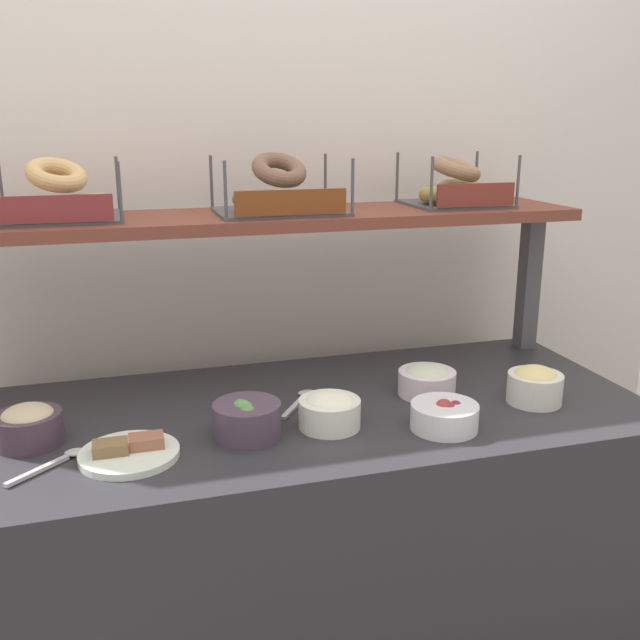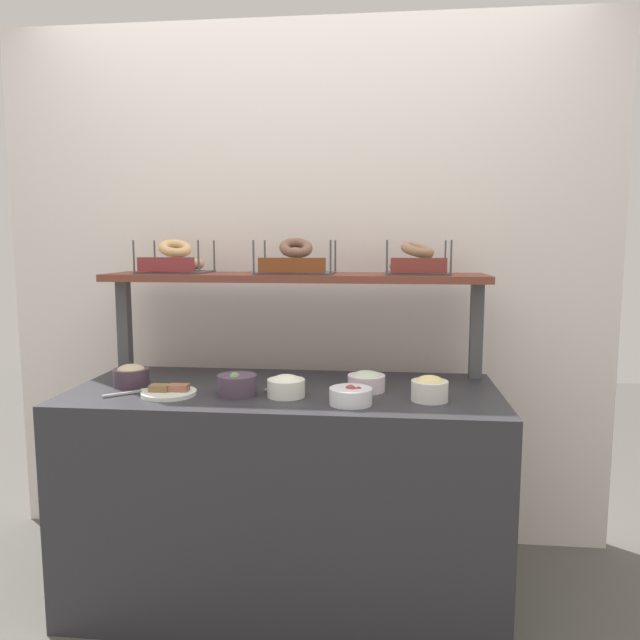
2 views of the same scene
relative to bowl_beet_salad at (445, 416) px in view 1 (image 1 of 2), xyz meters
The scene contains 16 objects.
back_wall 0.86m from the bowl_beet_salad, 109.63° to the left, with size 2.84×0.06×2.40m, color white.
deli_counter 0.56m from the bowl_beet_salad, 143.44° to the left, with size 1.64×0.70×0.85m, color #2D2D33.
shelf_riser_right 0.70m from the bowl_beet_salad, 43.63° to the left, with size 0.05×0.05×0.40m, color #4C4C51.
upper_shelf 0.66m from the bowl_beet_salad, 119.69° to the left, with size 1.60×0.32×0.03m, color brown.
bowl_beet_salad is the anchor object (origin of this frame).
bowl_tuna_salad 0.89m from the bowl_beet_salad, 168.56° to the left, with size 0.14×0.14×0.09m.
bowl_veggie_mix 0.43m from the bowl_beet_salad, 168.82° to the left, with size 0.15×0.15×0.09m.
bowl_scallion_spread 0.21m from the bowl_beet_salad, 76.61° to the left, with size 0.14×0.14×0.08m.
bowl_egg_salad 0.29m from the bowl_beet_salad, 15.74° to the left, with size 0.13×0.13×0.09m.
bowl_cream_cheese 0.25m from the bowl_beet_salad, 161.63° to the left, with size 0.14×0.14×0.08m.
serving_plate_white 0.68m from the bowl_beet_salad, behind, with size 0.20×0.20×0.04m.
serving_spoon_near_plate 0.36m from the bowl_beet_salad, 137.92° to the left, with size 0.12×0.15×0.01m.
serving_spoon_by_edge 0.81m from the bowl_beet_salad, behind, with size 0.15×0.13×0.01m.
bagel_basket_plain 1.03m from the bowl_beet_salad, 148.72° to the left, with size 0.29×0.26×0.15m.
bagel_basket_poppy 0.69m from the bowl_beet_salad, 119.79° to the left, with size 0.32×0.24×0.16m.
bagel_basket_everything 0.70m from the bowl_beet_salad, 63.32° to the left, with size 0.26×0.25×0.14m.
Camera 1 is at (-0.41, -1.51, 1.51)m, focal length 39.98 mm.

